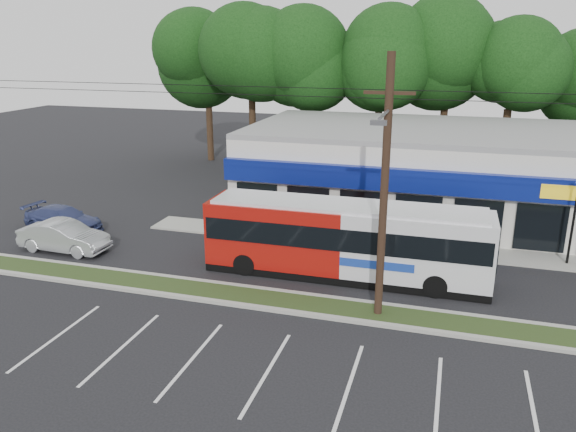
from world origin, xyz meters
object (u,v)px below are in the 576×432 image
(car_dark, at_px, (432,247))
(car_silver, at_px, (64,237))
(metrobus, at_px, (346,238))
(car_blue, at_px, (63,219))
(pedestrian_a, at_px, (474,242))
(utility_pole, at_px, (380,182))
(pedestrian_b, at_px, (400,232))
(lamp_post, at_px, (575,212))

(car_dark, xyz_separation_m, car_silver, (-18.07, -4.06, 0.07))
(metrobus, distance_m, car_blue, 16.62)
(car_dark, bearing_deg, pedestrian_a, -71.52)
(car_silver, bearing_deg, pedestrian_a, -74.48)
(car_blue, bearing_deg, car_silver, -134.00)
(utility_pole, xyz_separation_m, pedestrian_b, (0.20, 7.57, -4.45))
(utility_pole, xyz_separation_m, car_blue, (-18.33, 5.27, -4.72))
(utility_pole, relative_size, metrobus, 3.91)
(pedestrian_a, bearing_deg, car_blue, -11.86)
(car_blue, distance_m, pedestrian_b, 18.67)
(lamp_post, height_order, pedestrian_b, lamp_post)
(utility_pole, distance_m, lamp_post, 11.67)
(car_silver, relative_size, pedestrian_a, 2.93)
(pedestrian_b, bearing_deg, pedestrian_a, -154.84)
(metrobus, xyz_separation_m, car_blue, (-16.49, 1.69, -1.12))
(pedestrian_a, bearing_deg, utility_pole, 45.31)
(metrobus, relative_size, pedestrian_b, 6.62)
(pedestrian_a, bearing_deg, metrobus, 17.36)
(car_blue, bearing_deg, pedestrian_b, -75.18)
(metrobus, height_order, pedestrian_a, metrobus)
(car_dark, distance_m, car_blue, 20.24)
(utility_pole, bearing_deg, car_dark, 74.31)
(car_blue, height_order, pedestrian_b, pedestrian_b)
(metrobus, xyz_separation_m, car_silver, (-14.37, -1.00, -1.04))
(car_blue, bearing_deg, car_dark, -78.41)
(metrobus, relative_size, pedestrian_a, 7.98)
(car_silver, bearing_deg, car_blue, 39.79)
(car_silver, distance_m, pedestrian_b, 17.15)
(car_silver, bearing_deg, utility_pole, -97.51)
(utility_pole, bearing_deg, car_silver, 170.98)
(car_dark, xyz_separation_m, car_blue, (-20.20, -1.37, -0.01))
(car_blue, height_order, pedestrian_a, pedestrian_a)
(car_silver, bearing_deg, car_dark, -75.82)
(car_silver, xyz_separation_m, car_blue, (-2.13, 2.69, -0.08))
(lamp_post, distance_m, pedestrian_b, 8.16)
(metrobus, bearing_deg, car_dark, 39.14)
(car_silver, bearing_deg, pedestrian_b, -71.54)
(lamp_post, xyz_separation_m, pedestrian_a, (-4.33, -0.30, -1.87))
(utility_pole, height_order, pedestrian_a, utility_pole)
(utility_pole, relative_size, car_dark, 12.10)
(car_blue, bearing_deg, metrobus, -88.14)
(metrobus, height_order, pedestrian_b, metrobus)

